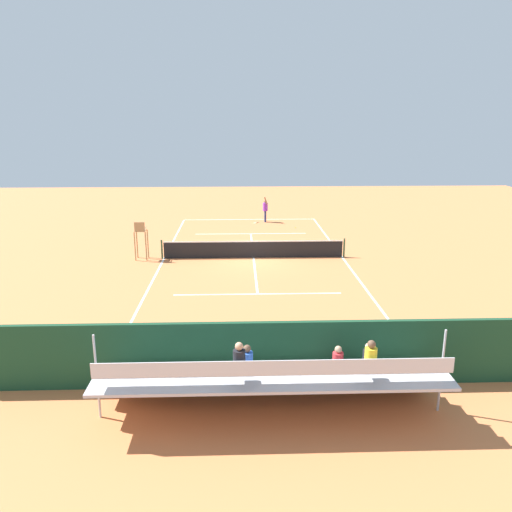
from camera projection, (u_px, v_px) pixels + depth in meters
name	position (u px, v px, depth m)	size (l,w,h in m)	color
ground_plane	(254.00, 258.00, 28.44)	(60.00, 60.00, 0.00)	#D17542
court_line_markings	(254.00, 257.00, 28.47)	(10.10, 22.20, 0.01)	white
tennis_net	(254.00, 249.00, 28.30)	(10.30, 0.10, 1.07)	black
backdrop_wall	(268.00, 354.00, 14.68)	(18.00, 0.16, 2.00)	#194228
bleacher_stand	(274.00, 380.00, 13.38)	(9.06, 2.40, 2.48)	#B2B2B7
umpire_chair	(141.00, 236.00, 27.77)	(0.67, 0.67, 2.14)	#A88456
courtside_bench	(324.00, 356.00, 15.56)	(1.80, 0.40, 0.93)	#234C2D
equipment_bag	(270.00, 370.00, 15.48)	(0.90, 0.36, 0.36)	#334C8C
tennis_player	(265.00, 209.00, 37.84)	(0.38, 0.54, 1.93)	navy
tennis_racket	(255.00, 223.00, 37.67)	(0.53, 0.50, 0.03)	black
tennis_ball_near	(295.00, 228.00, 35.98)	(0.07, 0.07, 0.07)	#CCDB33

